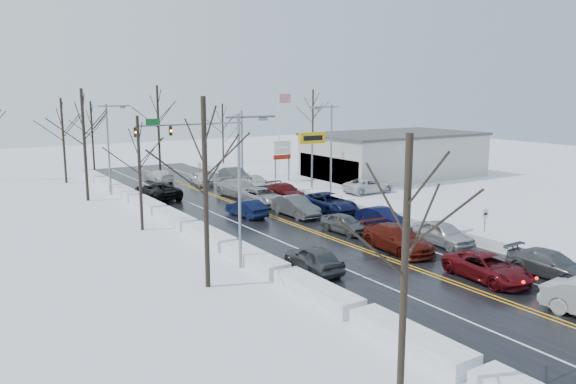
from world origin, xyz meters
TOP-DOWN VIEW (x-y plane):
  - ground at (0.00, 0.00)m, footprint 160.00×160.00m
  - road_surface at (0.00, 2.00)m, footprint 14.00×84.00m
  - snow_bank_left at (-7.60, 2.00)m, footprint 1.45×72.00m
  - snow_bank_right at (7.60, 2.00)m, footprint 1.45×72.00m
  - traffic_signal_mast at (3.45, 27.99)m, footprint 13.28×0.39m
  - tires_plus_sign at (10.50, 15.99)m, footprint 3.20×0.34m
  - used_vehicles_sign at (10.50, 22.00)m, footprint 2.20×0.22m
  - speed_limit_sign at (8.20, -8.00)m, footprint 0.55×0.09m
  - flagpole at (15.17, 30.00)m, footprint 1.87×1.20m
  - dealership_building at (23.98, 18.00)m, footprint 20.40×12.40m
  - streetlight_ne at (8.30, 10.00)m, footprint 3.20×0.25m
  - streetlight_sw at (-8.30, -4.00)m, footprint 3.20×0.25m
  - streetlight_nw at (-8.30, 24.00)m, footprint 3.20×0.25m
  - tree_left_a at (-11.00, -20.00)m, footprint 3.60×3.60m
  - tree_left_b at (-11.50, -6.00)m, footprint 4.00×4.00m
  - tree_left_c at (-10.50, 8.00)m, footprint 3.40×3.40m
  - tree_left_d at (-11.20, 22.00)m, footprint 4.20×4.20m
  - tree_left_e at (-10.80, 34.00)m, footprint 3.80×3.80m
  - tree_far_b at (-6.00, 41.00)m, footprint 3.60×3.60m
  - tree_far_c at (2.00, 39.00)m, footprint 4.40×4.40m
  - tree_far_d at (12.00, 40.50)m, footprint 3.40×3.40m
  - tree_far_e at (28.00, 41.00)m, footprint 4.20×4.20m
  - queued_car_2 at (1.90, -13.26)m, footprint 2.83×5.38m
  - queued_car_3 at (1.70, -6.41)m, footprint 2.78×5.88m
  - queued_car_4 at (1.74, -0.81)m, footprint 1.93×4.24m
  - queued_car_5 at (1.74, 5.74)m, footprint 1.89×5.12m
  - queued_car_6 at (1.77, 11.46)m, footprint 2.59×5.46m
  - queued_car_7 at (1.79, 16.13)m, footprint 3.06×6.03m
  - queued_car_8 at (1.59, 24.57)m, footprint 1.89×4.20m
  - queued_car_11 at (5.37, -14.75)m, footprint 2.25×5.04m
  - queued_car_12 at (5.28, -6.99)m, footprint 2.25×4.83m
  - queued_car_13 at (5.33, -0.80)m, footprint 1.81×4.47m
  - queued_car_14 at (5.09, 5.67)m, footprint 2.91×5.91m
  - queued_car_15 at (5.10, 12.67)m, footprint 2.11×5.05m
  - queued_car_16 at (5.24, 18.68)m, footprint 2.33×4.79m
  - queued_car_17 at (5.31, 23.85)m, footprint 2.00×5.25m
  - oncoming_car_0 at (-1.79, 7.76)m, footprint 1.93×4.49m
  - oncoming_car_1 at (-5.38, 19.12)m, footprint 3.31×6.29m
  - oncoming_car_2 at (-1.66, 29.10)m, footprint 2.41×4.96m
  - oncoming_car_3 at (-5.27, -6.88)m, footprint 2.01×4.55m
  - parked_car_0 at (13.93, 10.83)m, footprint 5.45×2.57m
  - parked_car_1 at (17.08, 17.19)m, footprint 3.08×5.98m
  - parked_car_2 at (15.11, 22.73)m, footprint 1.72×4.23m

SIDE VIEW (x-z plane):
  - ground at x=0.00m, z-range 0.00..0.00m
  - snow_bank_left at x=-7.60m, z-range -0.38..0.38m
  - snow_bank_right at x=7.60m, z-range -0.38..0.38m
  - queued_car_2 at x=1.90m, z-range -0.72..0.72m
  - queued_car_3 at x=1.70m, z-range -0.83..0.83m
  - queued_car_4 at x=1.74m, z-range -0.71..0.71m
  - queued_car_5 at x=1.74m, z-range -0.84..0.84m
  - queued_car_6 at x=1.77m, z-range -0.75..0.75m
  - queued_car_7 at x=1.79m, z-range -0.84..0.84m
  - queued_car_8 at x=1.59m, z-range -0.70..0.70m
  - queued_car_11 at x=5.37m, z-range -0.72..0.72m
  - queued_car_12 at x=5.28m, z-range -0.80..0.80m
  - queued_car_13 at x=5.33m, z-range -0.72..0.72m
  - queued_car_14 at x=5.09m, z-range -0.81..0.81m
  - queued_car_15 at x=5.10m, z-range -0.73..0.73m
  - queued_car_16 at x=5.24m, z-range -0.79..0.79m
  - queued_car_17 at x=5.31m, z-range -0.86..0.86m
  - oncoming_car_0 at x=-1.79m, z-range -0.72..0.72m
  - oncoming_car_1 at x=-5.38m, z-range -0.84..0.84m
  - oncoming_car_2 at x=-1.66m, z-range -0.70..0.70m
  - oncoming_car_3 at x=-5.27m, z-range -0.76..0.76m
  - parked_car_0 at x=13.93m, z-range -0.75..0.75m
  - parked_car_1 at x=17.08m, z-range -0.83..0.83m
  - parked_car_2 at x=15.11m, z-range -0.72..0.72m
  - road_surface at x=0.00m, z-range 0.00..0.01m
  - speed_limit_sign at x=8.20m, z-range 0.46..2.81m
  - dealership_building at x=23.98m, z-range 0.01..5.31m
  - used_vehicles_sign at x=10.50m, z-range 0.99..5.64m
  - tires_plus_sign at x=10.50m, z-range 1.99..7.99m
  - streetlight_ne at x=8.30m, z-range 0.81..9.81m
  - streetlight_sw at x=-8.30m, z-range 0.81..9.81m
  - streetlight_nw at x=-8.30m, z-range 0.81..9.81m
  - traffic_signal_mast at x=3.45m, z-range 1.48..9.48m
  - flagpole at x=15.17m, z-range 0.93..10.93m
  - tree_left_c at x=-10.50m, z-range 1.69..10.19m
  - tree_far_d at x=12.00m, z-range 1.69..10.19m
  - tree_left_a at x=-11.00m, z-range 1.79..10.79m
  - tree_far_b at x=-6.00m, z-range 1.79..10.79m
  - tree_left_e at x=-10.80m, z-range 1.89..11.39m
  - tree_left_b at x=-11.50m, z-range 1.99..11.99m
  - tree_left_d at x=-11.20m, z-range 2.08..12.58m
  - tree_far_e at x=28.00m, z-range 2.08..12.58m
  - tree_far_c at x=2.00m, z-range 2.18..13.18m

